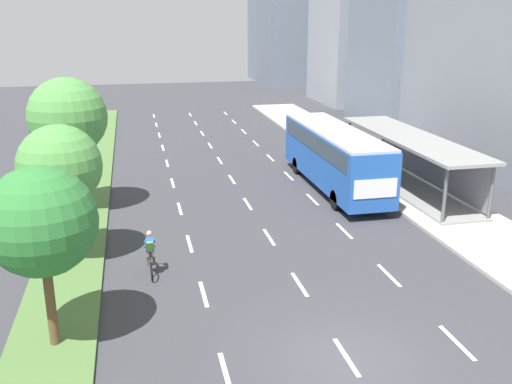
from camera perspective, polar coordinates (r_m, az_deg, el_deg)
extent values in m
plane|color=#38383D|center=(16.98, 9.24, -16.30)|extent=(140.00, 140.00, 0.00)
cube|color=#4C7038|center=(34.44, -16.49, 0.98)|extent=(2.60, 52.00, 0.12)
cube|color=#ADAAA3|center=(37.37, 11.38, 2.65)|extent=(4.50, 52.00, 0.15)
cube|color=white|center=(16.30, -3.08, -17.64)|extent=(0.14, 1.93, 0.01)
cube|color=white|center=(20.29, -5.28, -10.14)|extent=(0.14, 1.93, 0.01)
cube|color=white|center=(24.52, -6.68, -5.16)|extent=(0.14, 1.93, 0.01)
cube|color=white|center=(28.90, -7.65, -1.66)|extent=(0.14, 1.93, 0.01)
cube|color=white|center=(33.36, -8.36, 0.91)|extent=(0.14, 1.93, 0.01)
cube|color=white|center=(37.87, -8.91, 2.87)|extent=(0.14, 1.93, 0.01)
cube|color=white|center=(42.43, -9.33, 4.41)|extent=(0.14, 1.93, 0.01)
cube|color=white|center=(47.01, -9.68, 5.65)|extent=(0.14, 1.93, 0.01)
cube|color=white|center=(51.61, -9.96, 6.67)|extent=(0.14, 1.93, 0.01)
cube|color=white|center=(56.22, -10.20, 7.53)|extent=(0.14, 1.93, 0.01)
cube|color=white|center=(17.10, 9.05, -16.01)|extent=(0.14, 1.93, 0.01)
cube|color=white|center=(20.93, 4.39, -9.21)|extent=(0.14, 1.93, 0.01)
cube|color=white|center=(25.06, 1.32, -4.54)|extent=(0.14, 1.93, 0.01)
cube|color=white|center=(29.35, -0.84, -1.20)|extent=(0.14, 1.93, 0.01)
cube|color=white|center=(33.75, -2.43, 1.28)|extent=(0.14, 1.93, 0.01)
cube|color=white|center=(38.22, -3.66, 3.18)|extent=(0.14, 1.93, 0.01)
cube|color=white|center=(42.74, -4.63, 4.68)|extent=(0.14, 1.93, 0.01)
cube|color=white|center=(47.29, -5.42, 5.89)|extent=(0.14, 1.93, 0.01)
cube|color=white|center=(51.86, -6.08, 6.89)|extent=(0.14, 1.93, 0.01)
cube|color=white|center=(56.46, -6.63, 7.72)|extent=(0.14, 1.93, 0.01)
cube|color=white|center=(18.53, 19.51, -14.03)|extent=(0.14, 1.93, 0.01)
cube|color=white|center=(22.12, 13.20, -8.12)|extent=(0.14, 1.93, 0.01)
cube|color=white|center=(26.06, 8.84, -3.87)|extent=(0.14, 1.93, 0.01)
cube|color=white|center=(30.21, 5.68, -0.74)|extent=(0.14, 1.93, 0.01)
cube|color=white|center=(34.50, 3.30, 1.62)|extent=(0.14, 1.93, 0.01)
cube|color=white|center=(38.88, 1.45, 3.45)|extent=(0.14, 1.93, 0.01)
cube|color=white|center=(43.33, -0.03, 4.91)|extent=(0.14, 1.93, 0.01)
cube|color=white|center=(47.83, -1.24, 6.09)|extent=(0.14, 1.93, 0.01)
cube|color=white|center=(52.35, -2.24, 7.07)|extent=(0.14, 1.93, 0.01)
cube|color=white|center=(56.91, -3.09, 7.89)|extent=(0.14, 1.93, 0.01)
cube|color=gray|center=(32.97, 14.85, 0.66)|extent=(2.60, 12.32, 0.10)
cylinder|color=#56565B|center=(27.10, 18.42, -0.28)|extent=(0.16, 0.16, 2.60)
cylinder|color=#56565B|center=(37.37, 9.32, 5.09)|extent=(0.16, 0.16, 2.60)
cylinder|color=#56565B|center=(28.36, 22.53, 0.04)|extent=(0.16, 0.16, 2.60)
cylinder|color=#56565B|center=(38.30, 12.62, 5.19)|extent=(0.16, 0.16, 2.60)
cube|color=gray|center=(33.20, 16.94, 3.02)|extent=(0.10, 11.71, 2.34)
cube|color=gray|center=(32.32, 15.22, 5.30)|extent=(2.90, 12.72, 0.16)
cube|color=#2356B2|center=(31.81, 7.85, 3.57)|extent=(2.50, 11.20, 2.80)
cube|color=#2D3D4C|center=(31.63, 7.91, 5.06)|extent=(2.54, 10.30, 0.90)
cube|color=#B7B7B7|center=(31.50, 7.95, 6.15)|extent=(2.45, 10.98, 0.12)
cube|color=#2D3D4C|center=(36.94, 4.89, 6.14)|extent=(2.25, 0.06, 1.54)
cube|color=white|center=(26.85, 11.90, 0.32)|extent=(2.12, 0.04, 0.90)
cylinder|color=black|center=(35.00, 4.13, 2.67)|extent=(0.30, 1.00, 1.00)
cylinder|color=black|center=(35.67, 7.52, 2.85)|extent=(0.30, 1.00, 1.00)
cylinder|color=black|center=(28.68, 8.02, -0.78)|extent=(0.30, 1.00, 1.00)
cylinder|color=black|center=(29.50, 12.04, -0.49)|extent=(0.30, 1.00, 1.00)
torus|color=black|center=(22.35, -10.54, -6.67)|extent=(0.06, 0.72, 0.72)
torus|color=black|center=(21.35, -10.42, -7.85)|extent=(0.06, 0.72, 0.72)
cylinder|color=#234C99|center=(21.73, -10.52, -6.57)|extent=(0.05, 0.94, 0.05)
cylinder|color=#234C99|center=(21.72, -10.49, -7.11)|extent=(0.05, 0.57, 0.42)
cylinder|color=#234C99|center=(21.54, -10.50, -6.73)|extent=(0.04, 0.04, 0.40)
cube|color=black|center=(21.46, -10.53, -6.25)|extent=(0.12, 0.24, 0.06)
cylinder|color=black|center=(22.09, -10.61, -5.41)|extent=(0.46, 0.04, 0.04)
cube|color=#234CA8|center=(21.50, -10.60, -5.25)|extent=(0.30, 0.36, 0.59)
cube|color=#4C893D|center=(21.35, -10.59, -5.36)|extent=(0.26, 0.26, 0.42)
sphere|color=beige|center=(21.46, -10.68, -4.10)|extent=(0.20, 0.20, 0.20)
cylinder|color=brown|center=(21.63, -10.86, -6.28)|extent=(0.12, 0.42, 0.25)
cylinder|color=brown|center=(21.89, -10.84, -6.73)|extent=(0.10, 0.17, 0.41)
cylinder|color=brown|center=(21.63, -10.22, -6.24)|extent=(0.12, 0.42, 0.25)
cylinder|color=brown|center=(21.89, -10.21, -6.69)|extent=(0.10, 0.17, 0.41)
cylinder|color=#234CA8|center=(21.68, -11.08, -4.94)|extent=(0.09, 0.47, 0.28)
cylinder|color=#234CA8|center=(21.69, -10.18, -4.88)|extent=(0.09, 0.47, 0.28)
cylinder|color=brown|center=(17.64, -19.91, -10.39)|extent=(0.28, 0.28, 2.64)
sphere|color=#2D7533|center=(16.67, -20.78, -2.77)|extent=(3.11, 3.11, 3.11)
cylinder|color=brown|center=(23.25, -18.50, -3.48)|extent=(0.28, 0.28, 2.63)
sphere|color=#4C8E42|center=(22.53, -19.10, 2.47)|extent=(3.15, 3.15, 3.15)
cylinder|color=brown|center=(29.00, -17.83, 1.31)|extent=(0.28, 0.28, 3.25)
sphere|color=#4C8E42|center=(28.36, -18.39, 7.17)|extent=(3.70, 3.70, 3.70)
cube|color=gray|center=(41.41, 23.30, 13.66)|extent=(6.89, 15.75, 15.30)
cube|color=#8E939E|center=(64.67, 9.26, 14.90)|extent=(6.03, 10.18, 13.62)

